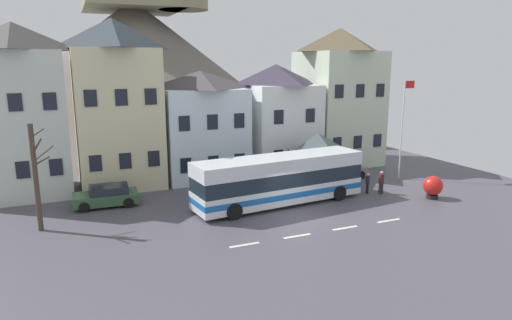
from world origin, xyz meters
name	(u,v)px	position (x,y,z in m)	size (l,w,h in m)	color
ground_plane	(300,218)	(0.00, 0.00, -0.03)	(40.00, 60.00, 0.07)	#4D4954
townhouse_00	(20,111)	(-14.99, 11.60, 5.78)	(5.78, 5.27, 11.55)	silver
townhouse_01	(116,103)	(-8.71, 12.32, 6.05)	(5.80, 6.71, 12.10)	beige
townhouse_02	(201,125)	(-2.42, 11.89, 4.19)	(6.28, 5.84, 8.38)	silver
townhouse_03	(276,117)	(4.35, 12.47, 4.43)	(5.61, 7.01, 8.86)	white
townhouse_04	(338,97)	(10.46, 12.24, 5.98)	(6.16, 6.54, 11.97)	beige
hilltop_castle	(136,66)	(-3.74, 35.68, 8.69)	(43.26, 43.26, 23.99)	#655C54
transit_bus	(280,180)	(0.08, 2.85, 1.59)	(11.67, 3.76, 3.14)	silver
bus_shelter	(318,143)	(5.12, 6.63, 3.08)	(3.60, 3.60, 3.80)	#473D33
parked_car_00	(341,170)	(7.40, 6.78, 0.67)	(4.09, 2.25, 1.37)	slate
parked_car_01	(107,196)	(-10.24, 6.86, 0.65)	(4.05, 2.16, 1.32)	#325634
pedestrian_00	(381,181)	(7.60, 2.14, 0.91)	(0.38, 0.35, 1.64)	#2D2D38
pedestrian_01	(368,182)	(6.87, 2.71, 0.77)	(0.29, 0.32, 1.44)	black
pedestrian_02	(321,178)	(4.26, 4.65, 0.86)	(0.31, 0.33, 1.63)	#38332D
public_bench	(303,172)	(4.76, 8.21, 0.47)	(1.61, 0.48, 0.87)	#473828
flagpole	(403,123)	(11.62, 4.92, 4.43)	(0.95, 0.10, 7.71)	silver
harbour_buoy	(433,186)	(10.06, -0.14, 0.85)	(1.30, 1.30, 1.55)	black
bare_tree_00	(36,176)	(-13.94, 3.73, 3.04)	(1.13, 1.46, 5.87)	#47382D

